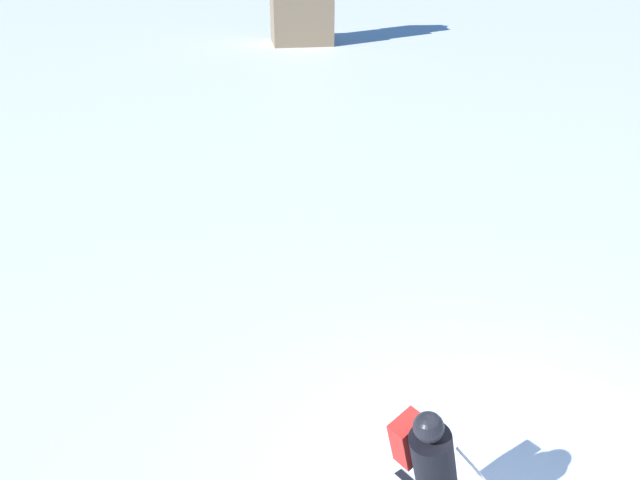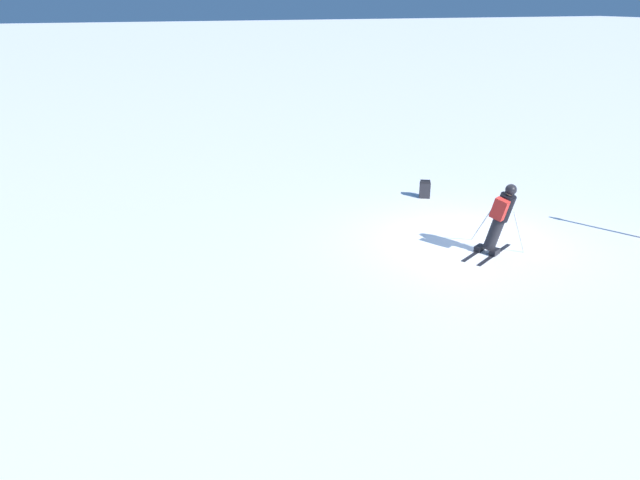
# 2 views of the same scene
# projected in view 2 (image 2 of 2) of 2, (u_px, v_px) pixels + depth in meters

# --- Properties ---
(ground_plane) EXTENTS (300.00, 300.00, 0.00)m
(ground_plane) POSITION_uv_depth(u_px,v_px,m) (466.00, 241.00, 14.49)
(ground_plane) COLOR white
(skier) EXTENTS (1.42, 1.60, 1.68)m
(skier) POSITION_uv_depth(u_px,v_px,m) (500.00, 216.00, 13.32)
(skier) COLOR black
(skier) RESTS_ON ground
(spare_backpack) EXTENTS (0.34, 0.37, 0.50)m
(spare_backpack) POSITION_uv_depth(u_px,v_px,m) (425.00, 189.00, 17.54)
(spare_backpack) COLOR black
(spare_backpack) RESTS_ON ground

